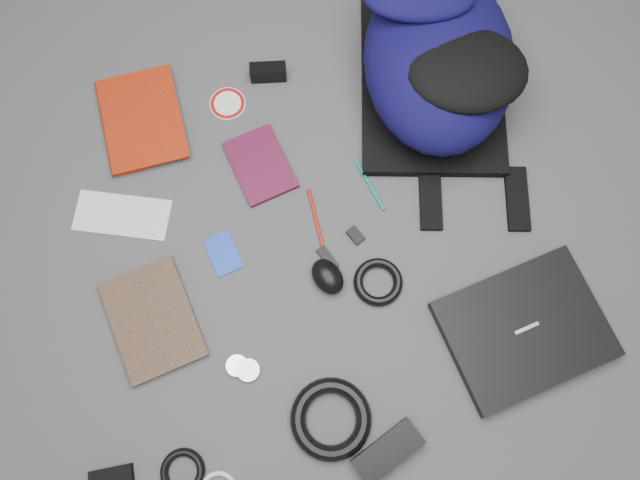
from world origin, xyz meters
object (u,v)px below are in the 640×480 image
object	(u,v)px
backpack	(439,58)
mouse	(328,277)
laptop	(524,329)
textbook_red	(103,129)
compact_camera	(268,72)
dvd_case	(260,165)
power_brick	(388,452)
comic_book	(115,336)

from	to	relation	value
backpack	mouse	bearing A→B (deg)	-116.85
laptop	backpack	bearing A→B (deg)	83.01
laptop	textbook_red	world-z (taller)	laptop
compact_camera	mouse	bearing A→B (deg)	-77.34
dvd_case	mouse	bearing A→B (deg)	-85.04
textbook_red	power_brick	xyz separation A→B (m)	(0.44, -0.89, 0.00)
textbook_red	comic_book	size ratio (longest dim) A/B	1.05
backpack	textbook_red	world-z (taller)	backpack
power_brick	compact_camera	bearing A→B (deg)	70.77
backpack	compact_camera	distance (m)	0.42
mouse	power_brick	distance (m)	0.39
dvd_case	power_brick	size ratio (longest dim) A/B	1.19
compact_camera	power_brick	size ratio (longest dim) A/B	0.60
mouse	power_brick	size ratio (longest dim) A/B	0.60
backpack	textbook_red	xyz separation A→B (m)	(-0.81, 0.09, -0.10)
dvd_case	power_brick	distance (m)	0.71
compact_camera	backpack	bearing A→B (deg)	-5.48
dvd_case	power_brick	xyz separation A→B (m)	(0.10, -0.70, 0.01)
backpack	mouse	xyz separation A→B (m)	(-0.39, -0.41, -0.09)
dvd_case	mouse	xyz separation A→B (m)	(0.08, -0.31, 0.02)
backpack	dvd_case	xyz separation A→B (m)	(-0.46, -0.10, -0.11)
dvd_case	textbook_red	bearing A→B (deg)	141.64
comic_book	compact_camera	distance (m)	0.73
laptop	compact_camera	xyz separation A→B (m)	(-0.39, 0.77, 0.01)
laptop	dvd_case	bearing A→B (deg)	123.67
dvd_case	backpack	bearing A→B (deg)	2.94
backpack	laptop	bearing A→B (deg)	-73.63
laptop	power_brick	xyz separation A→B (m)	(-0.37, -0.16, 0.00)
compact_camera	dvd_case	bearing A→B (deg)	-96.51
backpack	comic_book	distance (m)	0.97
mouse	power_brick	bearing A→B (deg)	-106.00
backpack	power_brick	distance (m)	0.89
laptop	power_brick	size ratio (longest dim) A/B	2.29
textbook_red	comic_book	xyz separation A→B (m)	(-0.07, -0.50, -0.00)
comic_book	textbook_red	bearing A→B (deg)	74.67
laptop	comic_book	distance (m)	0.91
backpack	power_brick	xyz separation A→B (m)	(-0.37, -0.80, -0.10)
textbook_red	comic_book	world-z (taller)	textbook_red
textbook_red	mouse	world-z (taller)	mouse
laptop	mouse	xyz separation A→B (m)	(-0.39, 0.23, 0.01)
laptop	compact_camera	size ratio (longest dim) A/B	3.85
compact_camera	mouse	world-z (taller)	compact_camera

